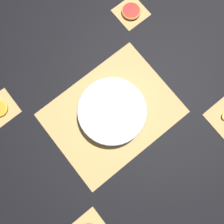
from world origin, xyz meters
The scene contains 6 objects.
ground_plane centered at (0.00, 0.00, 0.00)m, with size 6.00×6.00×0.00m, color black.
bamboo_mat_center centered at (0.00, 0.00, 0.00)m, with size 0.51×0.39×0.01m.
coaster_mat_near_left centered at (-0.35, -0.30, 0.00)m, with size 0.13×0.13×0.01m.
coaster_mat_near_right centered at (0.35, -0.30, 0.00)m, with size 0.13×0.13×0.01m.
fruit_salad_bowl centered at (0.00, 0.00, 0.04)m, with size 0.27×0.27×0.06m.
grapefruit_slice centered at (-0.35, -0.30, 0.01)m, with size 0.08×0.08×0.01m.
Camera 1 is at (0.09, 0.11, 0.88)m, focal length 35.00 mm.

